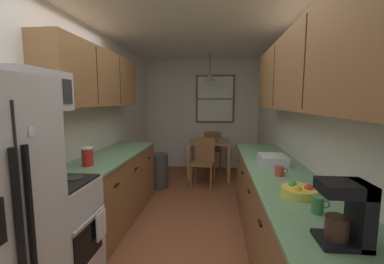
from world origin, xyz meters
The scene contains 25 objects.
ground_plane centered at (0.00, 1.00, 0.00)m, with size 12.00×12.00×0.00m, color brown.
wall_left centered at (-1.35, 1.00, 1.27)m, with size 0.10×9.00×2.55m, color silver.
wall_right centered at (1.35, 1.00, 1.27)m, with size 0.10×9.00×2.55m, color silver.
wall_back centered at (0.00, 3.65, 1.27)m, with size 4.40×0.10×2.55m, color silver.
ceiling_slab centered at (0.00, 1.00, 2.59)m, with size 4.40×9.00×0.08m, color white.
stove_range centered at (-0.99, -0.46, 0.47)m, with size 0.66×0.61×1.10m.
microwave_over_range centered at (-1.11, -0.46, 1.67)m, with size 0.39×0.63×0.33m.
counter_left centered at (-1.00, 0.82, 0.45)m, with size 0.64×1.94×0.90m.
upper_cabinets_left centered at (-1.14, 0.77, 1.87)m, with size 0.33×2.02×0.69m.
counter_right centered at (1.00, 0.12, 0.45)m, with size 0.64×3.30×0.90m.
upper_cabinets_right centered at (1.14, 0.07, 1.86)m, with size 0.33×2.98×0.72m.
dining_table centered at (0.20, 2.84, 0.63)m, with size 0.84×0.78×0.76m.
dining_chair_near centered at (0.13, 2.24, 0.50)m, with size 0.45×0.45×0.90m.
dining_chair_far centered at (0.25, 3.44, 0.50)m, with size 0.44×0.44×0.90m.
pendant_light centered at (0.20, 2.84, 2.06)m, with size 0.26×0.26×0.54m.
back_window centered at (0.31, 3.58, 1.63)m, with size 0.89×0.05×1.09m.
trash_bin centered at (-0.70, 2.10, 0.31)m, with size 0.35×0.35×0.62m, color #3F3F42.
storage_canister centered at (-1.00, 0.18, 1.00)m, with size 0.12×0.12×0.20m.
dish_towel centered at (-0.64, -0.30, 0.50)m, with size 0.02×0.16×0.24m, color white.
coffee_maker centered at (1.00, -1.09, 1.06)m, with size 0.22×0.18×0.31m.
mug_by_coffeemaker centered at (0.99, -0.76, 0.95)m, with size 0.11×0.07×0.11m.
mug_spare centered at (0.95, 0.02, 0.94)m, with size 0.12×0.08×0.09m.
fruit_bowl centered at (0.97, -0.48, 0.94)m, with size 0.26×0.26×0.09m.
dish_rack centered at (0.97, 0.44, 0.95)m, with size 0.28×0.34×0.10m, color silver.
table_serving_bowl centered at (0.30, 2.75, 0.79)m, with size 0.17×0.17×0.06m, color #4C7299.
Camera 1 is at (0.37, -2.30, 1.59)m, focal length 23.45 mm.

